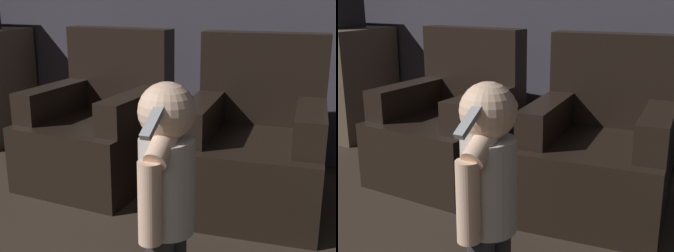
{
  "view_description": "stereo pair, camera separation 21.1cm",
  "coord_description": "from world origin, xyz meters",
  "views": [
    {
      "loc": [
        0.66,
        1.04,
        1.23
      ],
      "look_at": [
        -0.16,
        3.06,
        0.61
      ],
      "focal_mm": 50.0,
      "sensor_mm": 36.0,
      "label": 1
    },
    {
      "loc": [
        0.85,
        1.13,
        1.23
      ],
      "look_at": [
        -0.16,
        3.06,
        0.61
      ],
      "focal_mm": 50.0,
      "sensor_mm": 36.0,
      "label": 2
    }
  ],
  "objects": [
    {
      "name": "armchair_left",
      "position": [
        -0.91,
        3.67,
        0.34
      ],
      "size": [
        0.82,
        0.89,
        1.0
      ],
      "rotation": [
        0.0,
        0.0,
        -0.06
      ],
      "color": "black",
      "rests_on": "ground_plane"
    },
    {
      "name": "person_toddler",
      "position": [
        0.06,
        2.5,
        0.55
      ],
      "size": [
        0.21,
        0.36,
        0.94
      ],
      "rotation": [
        0.0,
        0.0,
        -1.65
      ],
      "color": "#28282D",
      "rests_on": "ground_plane"
    },
    {
      "name": "armchair_right",
      "position": [
        0.14,
        3.67,
        0.34
      ],
      "size": [
        0.84,
        0.91,
        1.0
      ],
      "rotation": [
        0.0,
        0.0,
        0.09
      ],
      "color": "black",
      "rests_on": "ground_plane"
    }
  ]
}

